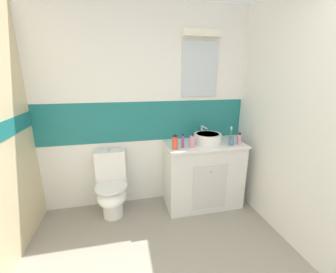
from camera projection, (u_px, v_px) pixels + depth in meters
wall_back_tiled at (146, 108)px, 2.67m from camera, size 3.20×0.20×2.50m
wall_right_plain at (322, 125)px, 1.78m from camera, size 0.10×3.48×2.50m
vanity_cabinet at (202, 174)px, 2.75m from camera, size 0.98×0.53×0.85m
sink_basin at (207, 138)px, 2.61m from camera, size 0.34×0.38×0.19m
toilet at (112, 187)px, 2.54m from camera, size 0.37×0.50×0.80m
toothbrush_cup at (231, 140)px, 2.53m from camera, size 0.06×0.06×0.23m
soap_dispenser at (192, 142)px, 2.45m from camera, size 0.06×0.06×0.18m
toothpaste_tube_upright at (183, 141)px, 2.43m from camera, size 0.03×0.03×0.17m
mouthwash_bottle at (175, 143)px, 2.38m from camera, size 0.06×0.06×0.17m
deodorant_spray_can at (239, 139)px, 2.56m from camera, size 0.05×0.05×0.14m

